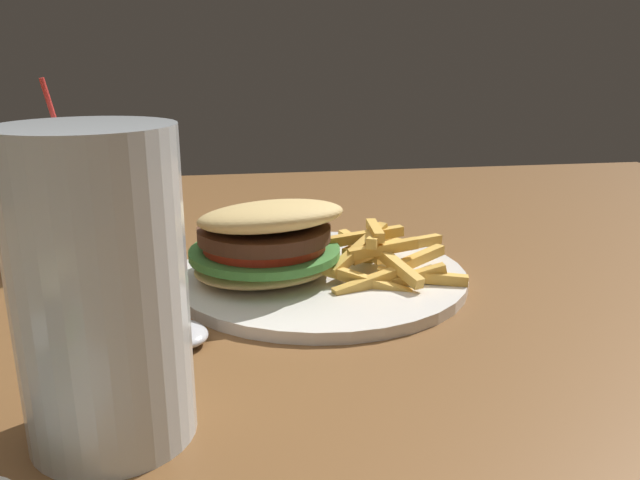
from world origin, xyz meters
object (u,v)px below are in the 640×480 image
object	(u,v)px
spoon	(173,330)
beer_glass	(102,298)
juice_glass	(79,197)
meal_plate_near	(295,255)

from	to	relation	value
spoon	beer_glass	bearing A→B (deg)	-44.22
juice_glass	spoon	size ratio (longest dim) A/B	1.24
juice_glass	beer_glass	bearing A→B (deg)	102.88
meal_plate_near	beer_glass	size ratio (longest dim) A/B	1.59
juice_glass	spoon	world-z (taller)	juice_glass
meal_plate_near	juice_glass	bearing A→B (deg)	-31.07
beer_glass	spoon	bearing A→B (deg)	-102.08
meal_plate_near	juice_glass	distance (m)	0.24
spoon	juice_glass	bearing A→B (deg)	172.86
juice_glass	meal_plate_near	bearing A→B (deg)	148.93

